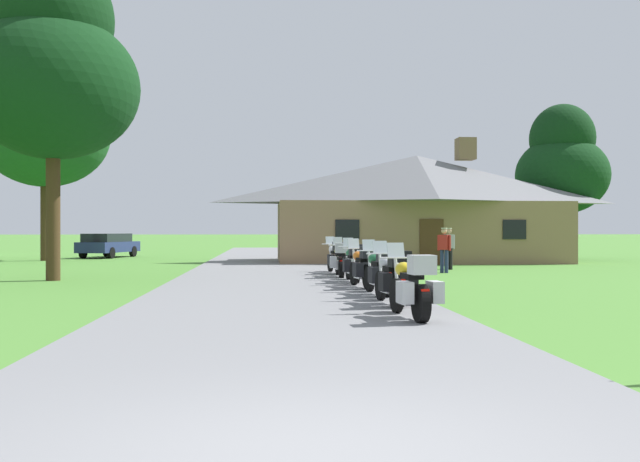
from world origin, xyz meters
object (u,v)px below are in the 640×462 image
object	(u,v)px
motorcycle_white_farthest_in_row	(336,258)
parked_navy_suv_far_left	(108,244)
bystander_olive_shirt_beside_signpost	(449,246)
motorcycle_yellow_sixth_in_row	(340,260)
motorcycle_green_third_in_row	(380,272)
motorcycle_green_fifth_in_row	(353,263)
tree_left_far	(45,117)
motorcycle_yellow_nearest_to_camera	(412,287)
motorcycle_orange_fourth_in_row	(363,267)
motorcycle_silver_second_in_row	(392,278)
bystander_gray_shirt_near_lodge	(449,246)
tree_left_near	(53,67)
bystander_red_shirt_by_tree	(444,247)
tree_right_of_lodge	(562,164)

from	to	relation	value
motorcycle_white_farthest_in_row	parked_navy_suv_far_left	xyz separation A→B (m)	(-11.66, 16.80, 0.17)
bystander_olive_shirt_beside_signpost	motorcycle_yellow_sixth_in_row	bearing A→B (deg)	-40.85
motorcycle_green_third_in_row	motorcycle_white_farthest_in_row	xyz separation A→B (m)	(-0.20, 8.61, 0.00)
motorcycle_green_fifth_in_row	tree_left_far	xyz separation A→B (m)	(-14.12, 16.99, 6.88)
motorcycle_yellow_nearest_to_camera	motorcycle_orange_fourth_in_row	world-z (taller)	same
motorcycle_green_third_in_row	bystander_olive_shirt_beside_signpost	bearing A→B (deg)	61.37
motorcycle_yellow_sixth_in_row	parked_navy_suv_far_left	size ratio (longest dim) A/B	0.42
motorcycle_silver_second_in_row	tree_left_far	size ratio (longest dim) A/B	0.18
bystander_olive_shirt_beside_signpost	tree_left_far	distance (m)	22.23
motorcycle_yellow_sixth_in_row	tree_left_far	world-z (taller)	tree_left_far
motorcycle_yellow_nearest_to_camera	parked_navy_suv_far_left	size ratio (longest dim) A/B	0.42
bystander_gray_shirt_near_lodge	tree_left_near	bearing A→B (deg)	179.55
bystander_red_shirt_by_tree	motorcycle_yellow_nearest_to_camera	bearing A→B (deg)	115.01
bystander_olive_shirt_beside_signpost	bystander_red_shirt_by_tree	world-z (taller)	bystander_red_shirt_by_tree
tree_left_near	motorcycle_green_fifth_in_row	bearing A→B (deg)	-12.30
bystander_olive_shirt_beside_signpost	parked_navy_suv_far_left	bearing A→B (deg)	-126.28
motorcycle_silver_second_in_row	bystander_red_shirt_by_tree	distance (m)	12.23
motorcycle_white_farthest_in_row	bystander_gray_shirt_near_lodge	bearing A→B (deg)	23.64
motorcycle_white_farthest_in_row	bystander_gray_shirt_near_lodge	world-z (taller)	bystander_gray_shirt_near_lodge
tree_left_far	tree_left_near	bearing A→B (deg)	-72.13
bystander_red_shirt_by_tree	tree_right_of_lodge	bearing A→B (deg)	-88.19
bystander_gray_shirt_near_lodge	motorcycle_orange_fourth_in_row	bearing A→B (deg)	-137.47
motorcycle_white_farthest_in_row	tree_left_far	size ratio (longest dim) A/B	0.18
motorcycle_orange_fourth_in_row	tree_left_near	world-z (taller)	tree_left_near
motorcycle_white_farthest_in_row	tree_left_far	xyz separation A→B (m)	(-14.02, 12.72, 6.88)
tree_left_near	motorcycle_yellow_sixth_in_row	bearing A→B (deg)	1.29
motorcycle_orange_fourth_in_row	tree_right_of_lodge	distance (m)	23.38
motorcycle_silver_second_in_row	motorcycle_green_fifth_in_row	distance (m)	6.51
motorcycle_yellow_nearest_to_camera	tree_left_near	bearing A→B (deg)	124.66
motorcycle_white_farthest_in_row	tree_left_far	distance (m)	20.14
tree_left_far	motorcycle_yellow_sixth_in_row	bearing A→B (deg)	-46.59
motorcycle_orange_fourth_in_row	motorcycle_white_farthest_in_row	world-z (taller)	same
bystander_olive_shirt_beside_signpost	tree_right_of_lodge	distance (m)	13.20
bystander_gray_shirt_near_lodge	tree_right_of_lodge	world-z (taller)	tree_right_of_lodge
motorcycle_green_third_in_row	tree_right_of_lodge	size ratio (longest dim) A/B	0.25
motorcycle_yellow_sixth_in_row	motorcycle_yellow_nearest_to_camera	bearing A→B (deg)	-88.44
motorcycle_green_fifth_in_row	bystander_red_shirt_by_tree	distance (m)	6.45
motorcycle_yellow_nearest_to_camera	bystander_olive_shirt_beside_signpost	distance (m)	16.94
motorcycle_yellow_sixth_in_row	bystander_olive_shirt_beside_signpost	size ratio (longest dim) A/B	1.25
motorcycle_green_fifth_in_row	bystander_red_shirt_by_tree	bearing A→B (deg)	49.34
motorcycle_green_third_in_row	motorcycle_yellow_sixth_in_row	bearing A→B (deg)	85.58
motorcycle_green_third_in_row	motorcycle_orange_fourth_in_row	xyz separation A→B (m)	(-0.10, 2.18, 0.00)
motorcycle_orange_fourth_in_row	motorcycle_yellow_sixth_in_row	world-z (taller)	same
motorcycle_green_third_in_row	motorcycle_yellow_sixth_in_row	size ratio (longest dim) A/B	1.00
bystander_red_shirt_by_tree	parked_navy_suv_far_left	distance (m)	22.51
bystander_gray_shirt_near_lodge	tree_right_of_lodge	bearing A→B (deg)	26.62
motorcycle_green_fifth_in_row	motorcycle_yellow_sixth_in_row	world-z (taller)	same
motorcycle_yellow_sixth_in_row	parked_navy_suv_far_left	world-z (taller)	parked_navy_suv_far_left
bystander_gray_shirt_near_lodge	bystander_red_shirt_by_tree	bearing A→B (deg)	-129.61
motorcycle_green_third_in_row	bystander_olive_shirt_beside_signpost	size ratio (longest dim) A/B	1.25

